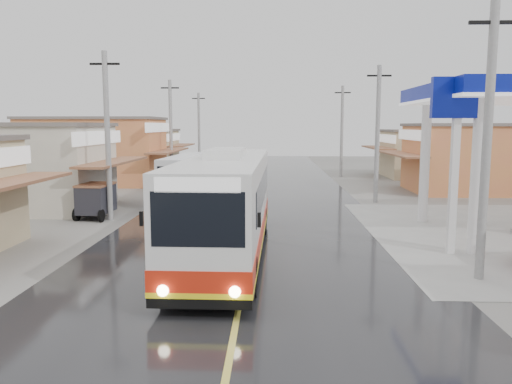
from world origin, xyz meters
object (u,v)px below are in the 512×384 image
second_bus (192,177)px  cyclist (181,202)px  tricycle_near (96,199)px  coach_bus (227,205)px

second_bus → cyclist: 4.55m
tricycle_near → second_bus: bearing=60.0°
coach_bus → second_bus: 13.16m
coach_bus → cyclist: coach_bus is taller
second_bus → tricycle_near: 6.99m
coach_bus → cyclist: bearing=111.9°
second_bus → tricycle_near: (-3.81, -5.84, -0.49)m
coach_bus → cyclist: 8.93m
second_bus → tricycle_near: size_ratio=3.58×
second_bus → cyclist: bearing=-85.3°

